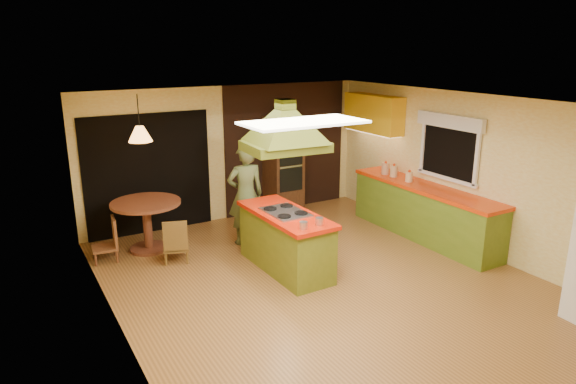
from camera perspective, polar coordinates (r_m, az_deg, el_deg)
ground at (r=7.34m, az=4.00°, el=-9.93°), size 6.50×6.50×0.00m
room_walls at (r=6.88m, az=4.20°, el=-0.54°), size 5.50×6.50×6.50m
ceiling_plane at (r=6.64m, az=4.42°, el=9.85°), size 6.50×6.50×0.00m
brick_panel at (r=10.19m, az=-0.20°, el=4.99°), size 2.64×0.03×2.50m
nook_opening at (r=9.21m, az=-15.20°, el=1.93°), size 2.20×0.03×2.10m
right_counter at (r=9.07m, az=14.84°, el=-2.12°), size 0.62×3.05×0.92m
upper_cabinets at (r=9.99m, az=9.46°, el=8.61°), size 0.34×1.40×0.70m
window_right at (r=8.81m, az=17.51°, el=5.92°), size 0.12×1.35×1.06m
fluor_panel at (r=5.04m, az=1.77°, el=7.74°), size 1.20×0.60×0.03m
kitchen_island at (r=7.55m, az=-0.28°, el=-5.42°), size 0.74×1.77×0.90m
range_hood at (r=7.09m, az=-0.30°, el=8.24°), size 1.14×0.86×0.80m
man at (r=8.43m, az=-4.74°, el=-0.31°), size 0.67×0.49×1.68m
wall_oven at (r=9.90m, az=-0.52°, el=2.90°), size 0.65×0.62×1.91m
dining_table at (r=8.50m, az=-15.43°, el=-2.58°), size 1.10×1.10×0.82m
chair_left at (r=8.36m, az=-19.77°, el=-5.05°), size 0.40×0.40×0.67m
chair_near at (r=8.05m, az=-12.37°, el=-5.17°), size 0.48×0.48×0.69m
pendant_lamp at (r=8.19m, az=-16.12°, el=6.22°), size 0.38×0.38×0.24m
canister_large at (r=9.41m, az=11.67°, el=2.27°), size 0.14×0.14×0.20m
canister_medium at (r=9.58m, az=10.78°, el=2.56°), size 0.17×0.17×0.20m
canister_small at (r=9.13m, az=13.31°, el=1.65°), size 0.16×0.16×0.17m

